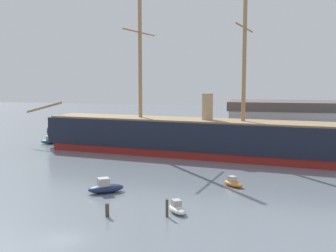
# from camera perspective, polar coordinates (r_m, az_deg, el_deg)

# --- Properties ---
(ground_plane) EXTENTS (400.00, 400.00, 0.00)m
(ground_plane) POSITION_cam_1_polar(r_m,az_deg,el_deg) (41.88, -14.03, -14.71)
(ground_plane) COLOR slate
(tall_ship) EXTENTS (71.66, 17.86, 34.59)m
(tall_ship) POSITION_cam_1_polar(r_m,az_deg,el_deg) (82.31, 2.89, -1.43)
(tall_ship) COLOR maroon
(tall_ship) RESTS_ON ground
(motorboat_foreground_right) EXTENTS (3.12, 3.62, 1.44)m
(motorboat_foreground_right) POSITION_cam_1_polar(r_m,az_deg,el_deg) (48.14, 1.23, -11.05)
(motorboat_foreground_right) COLOR silver
(motorboat_foreground_right) RESTS_ON ground
(motorboat_near_centre) EXTENTS (5.02, 4.37, 2.00)m
(motorboat_near_centre) POSITION_cam_1_polar(r_m,az_deg,el_deg) (56.69, -8.43, -8.21)
(motorboat_near_centre) COLOR #1E284C
(motorboat_near_centre) RESTS_ON ground
(motorboat_mid_right) EXTENTS (3.43, 3.28, 1.41)m
(motorboat_mid_right) POSITION_cam_1_polar(r_m,az_deg,el_deg) (60.01, 8.79, -7.60)
(motorboat_mid_right) COLOR orange
(motorboat_mid_right) RESTS_ON ground
(motorboat_far_left) EXTENTS (4.67, 3.32, 1.81)m
(motorboat_far_left) POSITION_cam_1_polar(r_m,az_deg,el_deg) (101.01, -15.61, -1.95)
(motorboat_far_left) COLOR #236670
(motorboat_far_left) RESTS_ON ground
(motorboat_far_right) EXTENTS (2.82, 3.66, 1.42)m
(motorboat_far_right) POSITION_cam_1_polar(r_m,az_deg,el_deg) (86.44, 19.36, -3.56)
(motorboat_far_right) COLOR orange
(motorboat_far_right) RESTS_ON ground
(motorboat_distant_centre) EXTENTS (3.21, 3.05, 1.31)m
(motorboat_distant_centre) POSITION_cam_1_polar(r_m,az_deg,el_deg) (100.05, 2.28, -1.90)
(motorboat_distant_centre) COLOR gold
(motorboat_distant_centre) RESTS_ON ground
(mooring_piling_nearest) EXTENTS (0.42, 0.42, 1.44)m
(mooring_piling_nearest) POSITION_cam_1_polar(r_m,az_deg,el_deg) (47.27, -8.21, -11.17)
(mooring_piling_nearest) COLOR #4C3D2D
(mooring_piling_nearest) RESTS_ON ground
(mooring_piling_left_pair) EXTENTS (0.31, 0.31, 1.95)m
(mooring_piling_left_pair) POSITION_cam_1_polar(r_m,az_deg,el_deg) (46.66, -0.14, -11.02)
(mooring_piling_left_pair) COLOR #4C3D2D
(mooring_piling_left_pair) RESTS_ON ground
(dockside_warehouse_right) EXTENTS (46.12, 15.69, 15.05)m
(dockside_warehouse_right) POSITION_cam_1_polar(r_m,az_deg,el_deg) (96.49, 21.03, 0.09)
(dockside_warehouse_right) COLOR #565659
(dockside_warehouse_right) RESTS_ON ground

